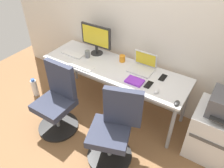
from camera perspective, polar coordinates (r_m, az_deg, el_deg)
The scene contains 18 objects.
ground_plane at distance 3.34m, azimuth 0.47°, elevation -5.90°, with size 5.28×5.28×0.00m, color brown.
back_wall at distance 2.95m, azimuth 4.95°, elevation 17.57°, with size 4.40×0.04×2.60m, color silver.
desk at distance 2.93m, azimuth 0.53°, elevation 3.49°, with size 2.02×0.63×0.72m.
office_chair_left at distance 2.88m, azimuth -14.18°, elevation -4.50°, with size 0.54×0.54×0.94m.
office_chair_right at distance 2.47m, azimuth 0.49°, elevation -12.02°, with size 0.56×0.56×0.94m.
side_cabinet at distance 2.83m, azimuth 25.74°, elevation -11.78°, with size 0.57×0.52×0.64m.
water_bottle_on_floor at distance 3.68m, azimuth -19.68°, elevation -0.86°, with size 0.09×0.09×0.31m.
desktop_monitor at distance 3.11m, azimuth -4.23°, elevation 12.06°, with size 0.48×0.18×0.43m.
open_laptop at distance 2.85m, azimuth 8.06°, elevation 4.76°, with size 0.31×0.26×0.23m.
keyboard_by_monitor at distance 2.92m, azimuth -8.06°, elevation 4.53°, with size 0.34×0.12×0.02m, color silver.
keyboard_by_laptop at distance 3.23m, azimuth -10.37°, elevation 7.75°, with size 0.34×0.12×0.02m, color silver.
mouse_by_monitor at distance 2.42m, azimuth 16.71°, elevation -4.84°, with size 0.06×0.10×0.03m, color #2D2D2D.
mouse_by_laptop at distance 2.52m, azimuth 11.66°, elevation -1.81°, with size 0.06×0.10×0.03m, color silver.
coffee_mug at distance 3.00m, azimuth 2.70°, elevation 6.72°, with size 0.08×0.08×0.09m, color orange.
pen_cup at distance 3.11m, azimuth -6.48°, elevation 7.85°, with size 0.07×0.07×0.10m, color slate.
phone_near_monitor at distance 2.62m, azimuth 9.61°, elevation -0.18°, with size 0.07×0.14×0.01m, color black.
phone_near_laptop at distance 2.77m, azimuth 13.25°, elevation 1.67°, with size 0.07×0.14×0.01m, color black.
notebook at distance 2.64m, azimuth 5.96°, elevation 0.78°, with size 0.21×0.15×0.03m, color purple.
Camera 1 is at (1.29, -2.05, 2.30)m, focal length 34.75 mm.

